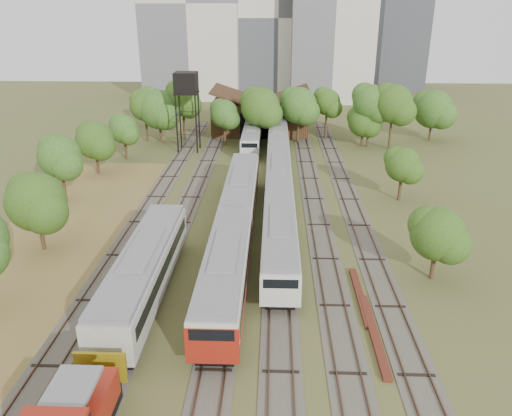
{
  "coord_description": "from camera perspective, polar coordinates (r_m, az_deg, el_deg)",
  "views": [
    {
      "loc": [
        1.41,
        -27.98,
        20.18
      ],
      "look_at": [
        -0.22,
        15.89,
        2.5
      ],
      "focal_mm": 35.0,
      "sensor_mm": 36.0,
      "label": 1
    }
  ],
  "objects": [
    {
      "name": "rail_pile_far",
      "position": [
        34.9,
        13.33,
        -13.79
      ],
      "size": [
        0.56,
        8.99,
        0.29
      ],
      "primitive_type": "cube",
      "color": "#5E271B",
      "rests_on": "ground"
    },
    {
      "name": "railcar_green_set",
      "position": [
        58.61,
        2.6,
        3.75
      ],
      "size": [
        2.92,
        52.08,
        3.61
      ],
      "color": "black",
      "rests_on": "ground"
    },
    {
      "name": "tower_centre",
      "position": [
        128.0,
        2.56,
        20.94
      ],
      "size": [
        20.0,
        18.0,
        36.0
      ],
      "primitive_type": "cube",
      "color": "beige",
      "rests_on": "ground"
    },
    {
      "name": "ground",
      "position": [
        34.53,
        -0.64,
        -13.83
      ],
      "size": [
        240.0,
        240.0,
        0.0
      ],
      "primitive_type": "plane",
      "color": "#475123",
      "rests_on": "ground"
    },
    {
      "name": "rail_pile_near",
      "position": [
        38.66,
        11.8,
        -9.82
      ],
      "size": [
        0.54,
        8.03,
        0.27
      ],
      "primitive_type": "cube",
      "color": "#5E271B",
      "rests_on": "ground"
    },
    {
      "name": "railcar_rear",
      "position": [
        77.47,
        -0.46,
        8.18
      ],
      "size": [
        2.7,
        16.08,
        3.33
      ],
      "color": "black",
      "rests_on": "ground"
    },
    {
      "name": "tower_left",
      "position": [
        124.5,
        -7.39,
        22.15
      ],
      "size": [
        22.0,
        16.0,
        42.0
      ],
      "primitive_type": "cube",
      "color": "beige",
      "rests_on": "ground"
    },
    {
      "name": "water_tower",
      "position": [
        75.0,
        -7.99,
        13.76
      ],
      "size": [
        3.35,
        3.35,
        11.59
      ],
      "color": "black",
      "rests_on": "ground"
    },
    {
      "name": "tracks",
      "position": [
        56.71,
        -0.11,
        1.14
      ],
      "size": [
        24.6,
        80.0,
        0.19
      ],
      "color": "#4C473D",
      "rests_on": "ground"
    },
    {
      "name": "tree_band_right",
      "position": [
        61.76,
        14.77,
        5.98
      ],
      "size": [
        5.44,
        45.61,
        6.28
      ],
      "color": "#382616",
      "rests_on": "ground"
    },
    {
      "name": "tree_band_left",
      "position": [
        57.83,
        -19.75,
        5.49
      ],
      "size": [
        7.64,
        76.56,
        8.26
      ],
      "color": "#382616",
      "rests_on": "ground"
    },
    {
      "name": "railcar_red_set",
      "position": [
        44.7,
        -2.43,
        -1.98
      ],
      "size": [
        3.17,
        34.58,
        3.92
      ],
      "color": "black",
      "rests_on": "ground"
    },
    {
      "name": "tree_band_far",
      "position": [
        79.23,
        4.6,
        11.54
      ],
      "size": [
        49.76,
        11.79,
        9.8
      ],
      "color": "#382616",
      "rests_on": "ground"
    },
    {
      "name": "old_grey_coach",
      "position": [
        37.9,
        -12.62,
        -7.05
      ],
      "size": [
        3.18,
        18.0,
        3.94
      ],
      "color": "black",
      "rests_on": "ground"
    },
    {
      "name": "maintenance_shed",
      "position": [
        87.71,
        0.52,
        10.59
      ],
      "size": [
        16.45,
        11.55,
        7.58
      ],
      "color": "#321F12",
      "rests_on": "ground"
    },
    {
      "name": "dry_grass_patch",
      "position": [
        45.58,
        -23.49,
        -6.3
      ],
      "size": [
        14.0,
        60.0,
        0.04
      ],
      "primitive_type": "cube",
      "color": "brown",
      "rests_on": "ground"
    },
    {
      "name": "tower_far_right",
      "position": [
        141.91,
        16.28,
        18.63
      ],
      "size": [
        12.0,
        12.0,
        28.0
      ],
      "primitive_type": "cube",
      "color": "#3E4046",
      "rests_on": "ground"
    }
  ]
}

